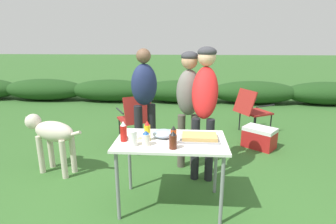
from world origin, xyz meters
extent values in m
plane|color=#336028|center=(0.00, 0.00, 0.00)|extent=(60.00, 60.00, 0.00)
ellipsoid|color=#1E4219|center=(-4.00, 4.84, 0.31)|extent=(2.40, 0.90, 0.62)
ellipsoid|color=#1E4219|center=(-2.00, 4.84, 0.31)|extent=(2.40, 0.90, 0.62)
ellipsoid|color=#1E4219|center=(0.00, 4.84, 0.31)|extent=(2.40, 0.90, 0.62)
ellipsoid|color=#1E4219|center=(2.00, 4.84, 0.31)|extent=(2.40, 0.90, 0.62)
ellipsoid|color=#1E4219|center=(4.00, 4.84, 0.31)|extent=(2.40, 0.90, 0.62)
cube|color=silver|center=(0.00, 0.00, 0.73)|extent=(1.10, 0.64, 0.02)
cylinder|color=gray|center=(-0.49, -0.27, 0.36)|extent=(0.04, 0.04, 0.71)
cylinder|color=gray|center=(0.49, -0.27, 0.36)|extent=(0.04, 0.04, 0.71)
cylinder|color=gray|center=(-0.49, 0.27, 0.36)|extent=(0.04, 0.04, 0.71)
cylinder|color=gray|center=(0.49, 0.27, 0.36)|extent=(0.04, 0.04, 0.71)
cube|color=#9E9EA3|center=(0.28, 0.01, 0.75)|extent=(0.39, 0.23, 0.02)
cube|color=tan|center=(0.28, 0.01, 0.78)|extent=(0.34, 0.20, 0.04)
cylinder|color=white|center=(-0.37, 0.08, 0.76)|extent=(0.24, 0.24, 0.03)
ellipsoid|color=#99B2CC|center=(-0.08, 0.08, 0.78)|extent=(0.22, 0.22, 0.07)
cylinder|color=white|center=(-0.35, -0.17, 0.81)|extent=(0.08, 0.08, 0.15)
cylinder|color=#562314|center=(0.03, -0.21, 0.81)|extent=(0.07, 0.07, 0.13)
cone|color=black|center=(0.03, -0.21, 0.89)|extent=(0.06, 0.06, 0.04)
cylinder|color=silver|center=(-0.23, -0.15, 0.80)|extent=(0.08, 0.08, 0.11)
cone|color=#194793|center=(-0.23, -0.15, 0.87)|extent=(0.06, 0.06, 0.03)
cylinder|color=yellow|center=(-0.23, -0.03, 0.82)|extent=(0.06, 0.06, 0.16)
cone|color=red|center=(-0.23, -0.03, 0.92)|extent=(0.05, 0.05, 0.04)
cylinder|color=red|center=(-0.46, -0.06, 0.82)|extent=(0.07, 0.07, 0.16)
cone|color=white|center=(-0.46, -0.06, 0.92)|extent=(0.06, 0.06, 0.04)
cylinder|color=#CC4214|center=(0.03, -0.10, 0.81)|extent=(0.06, 0.06, 0.14)
cone|color=black|center=(0.03, -0.10, 0.90)|extent=(0.05, 0.05, 0.04)
cylinder|color=black|center=(0.27, 0.57, 0.40)|extent=(0.10, 0.10, 0.80)
cylinder|color=black|center=(0.44, 0.55, 0.40)|extent=(0.10, 0.10, 0.80)
ellipsoid|color=red|center=(0.37, 0.68, 1.09)|extent=(0.37, 0.49, 0.68)
sphere|color=#DBAD89|center=(0.38, 0.80, 1.50)|extent=(0.22, 0.22, 0.22)
ellipsoid|color=#333338|center=(0.38, 0.80, 1.56)|extent=(0.23, 0.23, 0.13)
cylinder|color=#4C473D|center=(0.09, 0.89, 0.37)|extent=(0.10, 0.10, 0.74)
cylinder|color=#4C473D|center=(0.27, 0.90, 0.37)|extent=(0.10, 0.10, 0.74)
ellipsoid|color=slate|center=(0.18, 0.89, 1.05)|extent=(0.33, 0.24, 0.60)
sphere|color=tan|center=(0.18, 0.89, 1.45)|extent=(0.21, 0.21, 0.21)
ellipsoid|color=#333338|center=(0.18, 0.89, 1.51)|extent=(0.22, 0.22, 0.12)
cylinder|color=black|center=(-0.57, 1.27, 0.38)|extent=(0.13, 0.13, 0.76)
cylinder|color=black|center=(-0.38, 1.38, 0.38)|extent=(0.13, 0.13, 0.76)
ellipsoid|color=navy|center=(-0.47, 1.33, 1.07)|extent=(0.48, 0.45, 0.62)
sphere|color=brown|center=(-0.47, 1.33, 1.48)|extent=(0.21, 0.21, 0.21)
cylinder|color=beige|center=(-1.38, 0.47, 0.25)|extent=(0.07, 0.07, 0.51)
cylinder|color=beige|center=(-1.32, 0.63, 0.25)|extent=(0.07, 0.07, 0.51)
cylinder|color=beige|center=(-1.74, 0.59, 0.25)|extent=(0.07, 0.07, 0.51)
cylinder|color=beige|center=(-1.69, 0.75, 0.25)|extent=(0.07, 0.07, 0.51)
ellipsoid|color=beige|center=(-1.53, 0.61, 0.57)|extent=(0.64, 0.43, 0.26)
sphere|color=beige|center=(-1.86, 0.72, 0.67)|extent=(0.20, 0.20, 0.20)
cone|color=beige|center=(-1.94, 0.74, 0.69)|extent=(0.18, 0.14, 0.14)
cylinder|color=beige|center=(-1.22, 0.50, 0.59)|extent=(0.19, 0.10, 0.10)
cube|color=maroon|center=(1.46, 2.43, 0.39)|extent=(0.62, 0.62, 0.03)
cube|color=maroon|center=(1.21, 2.30, 0.61)|extent=(0.36, 0.48, 0.44)
cylinder|color=black|center=(1.19, 2.51, 0.19)|extent=(0.02, 0.02, 0.38)
cylinder|color=black|center=(1.37, 2.16, 0.19)|extent=(0.02, 0.02, 0.38)
cylinder|color=black|center=(1.54, 2.70, 0.19)|extent=(0.02, 0.02, 0.38)
cylinder|color=black|center=(1.73, 2.34, 0.19)|extent=(0.02, 0.02, 0.38)
cylinder|color=black|center=(1.35, 2.63, 0.56)|extent=(0.38, 0.21, 0.02)
cylinder|color=black|center=(1.57, 2.23, 0.56)|extent=(0.38, 0.21, 0.02)
cube|color=maroon|center=(-0.76, 1.82, 0.39)|extent=(0.63, 0.63, 0.03)
cube|color=maroon|center=(-0.62, 1.58, 0.61)|extent=(0.48, 0.37, 0.44)
cylinder|color=black|center=(-0.84, 1.55, 0.19)|extent=(0.02, 0.02, 0.38)
cylinder|color=black|center=(-0.49, 1.74, 0.19)|extent=(0.02, 0.02, 0.38)
cylinder|color=black|center=(-1.03, 1.90, 0.19)|extent=(0.02, 0.02, 0.38)
cylinder|color=black|center=(-0.68, 2.09, 0.19)|extent=(0.02, 0.02, 0.38)
cylinder|color=black|center=(-0.96, 1.71, 0.56)|extent=(0.22, 0.37, 0.02)
cylinder|color=black|center=(-0.56, 1.93, 0.56)|extent=(0.22, 0.37, 0.02)
cube|color=#B21E1E|center=(1.34, 1.66, 0.14)|extent=(0.58, 0.55, 0.28)
cube|color=silver|center=(1.34, 1.66, 0.31)|extent=(0.58, 0.55, 0.06)
camera|label=1|loc=(0.15, -2.44, 1.70)|focal=28.00mm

